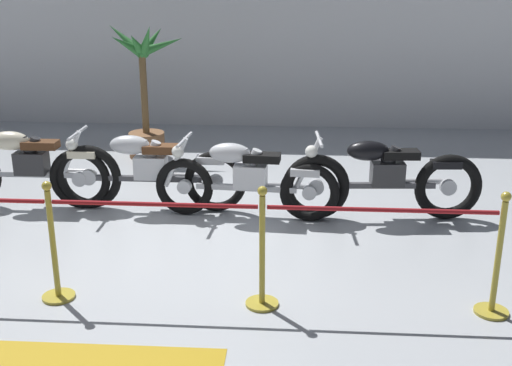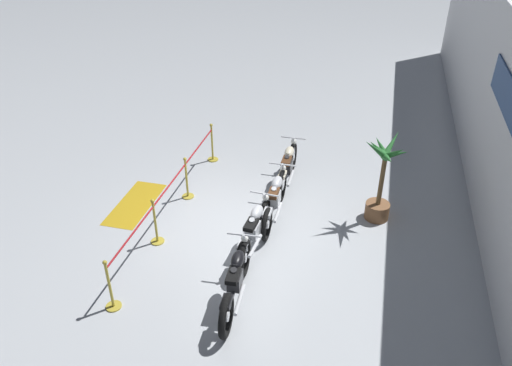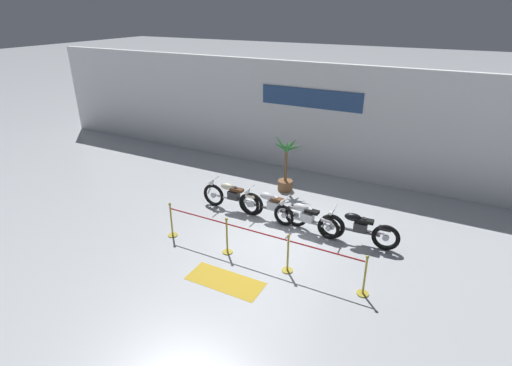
{
  "view_description": "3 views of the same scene",
  "coord_description": "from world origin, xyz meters",
  "px_view_note": "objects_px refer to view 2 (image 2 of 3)",
  "views": [
    {
      "loc": [
        1.17,
        -6.2,
        2.69
      ],
      "look_at": [
        0.72,
        0.26,
        0.51
      ],
      "focal_mm": 45.0,
      "sensor_mm": 36.0,
      "label": 1
    },
    {
      "loc": [
        8.26,
        2.56,
        6.46
      ],
      "look_at": [
        -0.62,
        0.29,
        0.79
      ],
      "focal_mm": 35.0,
      "sensor_mm": 36.0,
      "label": 2
    },
    {
      "loc": [
        4.01,
        -9.05,
        6.07
      ],
      "look_at": [
        -1.43,
        1.3,
        0.85
      ],
      "focal_mm": 28.0,
      "sensor_mm": 36.0,
      "label": 3
    }
  ],
  "objects_px": {
    "motorcycle_silver_2": "(254,230)",
    "stanchion_mid_left": "(187,184)",
    "stanchion_far_right": "(111,292)",
    "motorcycle_silver_1": "(275,199)",
    "stanchion_far_left": "(190,167)",
    "potted_palm_left_of_row": "(381,182)",
    "motorcycle_cream_0": "(288,167)",
    "stanchion_mid_right": "(156,228)",
    "floor_banner": "(135,204)",
    "motorcycle_black_3": "(236,281)"
  },
  "relations": [
    {
      "from": "stanchion_mid_right",
      "to": "motorcycle_cream_0",
      "type": "bearing_deg",
      "value": 143.16
    },
    {
      "from": "potted_palm_left_of_row",
      "to": "floor_banner",
      "type": "height_order",
      "value": "potted_palm_left_of_row"
    },
    {
      "from": "stanchion_far_right",
      "to": "stanchion_mid_right",
      "type": "bearing_deg",
      "value": 180.0
    },
    {
      "from": "motorcycle_silver_1",
      "to": "motorcycle_black_3",
      "type": "distance_m",
      "value": 2.68
    },
    {
      "from": "motorcycle_silver_1",
      "to": "stanchion_mid_left",
      "type": "bearing_deg",
      "value": -97.32
    },
    {
      "from": "motorcycle_silver_2",
      "to": "stanchion_far_left",
      "type": "bearing_deg",
      "value": -130.29
    },
    {
      "from": "motorcycle_silver_1",
      "to": "stanchion_mid_left",
      "type": "height_order",
      "value": "stanchion_mid_left"
    },
    {
      "from": "motorcycle_cream_0",
      "to": "motorcycle_silver_2",
      "type": "bearing_deg",
      "value": -3.75
    },
    {
      "from": "motorcycle_black_3",
      "to": "potted_palm_left_of_row",
      "type": "distance_m",
      "value": 3.95
    },
    {
      "from": "stanchion_far_right",
      "to": "floor_banner",
      "type": "bearing_deg",
      "value": -160.58
    },
    {
      "from": "floor_banner",
      "to": "motorcycle_silver_1",
      "type": "bearing_deg",
      "value": 95.24
    },
    {
      "from": "stanchion_far_left",
      "to": "stanchion_far_right",
      "type": "height_order",
      "value": "same"
    },
    {
      "from": "motorcycle_silver_1",
      "to": "stanchion_far_left",
      "type": "relative_size",
      "value": 0.41
    },
    {
      "from": "motorcycle_cream_0",
      "to": "stanchion_mid_right",
      "type": "xyz_separation_m",
      "value": [
        2.87,
        -2.15,
        -0.13
      ]
    },
    {
      "from": "motorcycle_cream_0",
      "to": "stanchion_mid_left",
      "type": "relative_size",
      "value": 2.08
    },
    {
      "from": "stanchion_far_right",
      "to": "stanchion_far_left",
      "type": "bearing_deg",
      "value": -180.0
    },
    {
      "from": "motorcycle_silver_2",
      "to": "floor_banner",
      "type": "height_order",
      "value": "motorcycle_silver_2"
    },
    {
      "from": "motorcycle_black_3",
      "to": "stanchion_mid_right",
      "type": "distance_m",
      "value": 2.38
    },
    {
      "from": "motorcycle_cream_0",
      "to": "stanchion_mid_right",
      "type": "relative_size",
      "value": 2.08
    },
    {
      "from": "motorcycle_silver_2",
      "to": "stanchion_mid_left",
      "type": "height_order",
      "value": "stanchion_mid_left"
    },
    {
      "from": "motorcycle_silver_2",
      "to": "stanchion_mid_left",
      "type": "xyz_separation_m",
      "value": [
        -1.44,
        -1.99,
        -0.1
      ]
    },
    {
      "from": "motorcycle_silver_1",
      "to": "stanchion_mid_left",
      "type": "distance_m",
      "value": 2.18
    },
    {
      "from": "motorcycle_silver_2",
      "to": "stanchion_mid_right",
      "type": "height_order",
      "value": "stanchion_mid_right"
    },
    {
      "from": "motorcycle_silver_1",
      "to": "stanchion_far_left",
      "type": "height_order",
      "value": "stanchion_far_left"
    },
    {
      "from": "motorcycle_silver_1",
      "to": "stanchion_far_left",
      "type": "bearing_deg",
      "value": -103.6
    },
    {
      "from": "stanchion_mid_left",
      "to": "stanchion_far_right",
      "type": "height_order",
      "value": "same"
    },
    {
      "from": "motorcycle_silver_1",
      "to": "stanchion_far_right",
      "type": "bearing_deg",
      "value": -32.69
    },
    {
      "from": "stanchion_far_right",
      "to": "motorcycle_silver_2",
      "type": "bearing_deg",
      "value": 137.9
    },
    {
      "from": "stanchion_mid_left",
      "to": "floor_banner",
      "type": "relative_size",
      "value": 0.56
    },
    {
      "from": "stanchion_far_left",
      "to": "stanchion_mid_left",
      "type": "distance_m",
      "value": 0.39
    },
    {
      "from": "motorcycle_black_3",
      "to": "motorcycle_cream_0",
      "type": "bearing_deg",
      "value": 178.51
    },
    {
      "from": "motorcycle_black_3",
      "to": "stanchion_far_right",
      "type": "xyz_separation_m",
      "value": [
        0.68,
        -2.05,
        -0.11
      ]
    },
    {
      "from": "potted_palm_left_of_row",
      "to": "motorcycle_cream_0",
      "type": "bearing_deg",
      "value": -112.2
    },
    {
      "from": "stanchion_mid_right",
      "to": "potted_palm_left_of_row",
      "type": "bearing_deg",
      "value": 114.55
    },
    {
      "from": "stanchion_far_left",
      "to": "stanchion_far_right",
      "type": "distance_m",
      "value": 3.89
    },
    {
      "from": "motorcycle_silver_1",
      "to": "motorcycle_silver_2",
      "type": "relative_size",
      "value": 1.11
    },
    {
      "from": "floor_banner",
      "to": "stanchion_mid_right",
      "type": "bearing_deg",
      "value": 42.49
    },
    {
      "from": "motorcycle_cream_0",
      "to": "stanchion_far_left",
      "type": "bearing_deg",
      "value": -67.77
    },
    {
      "from": "stanchion_mid_right",
      "to": "stanchion_mid_left",
      "type": "bearing_deg",
      "value": 180.0
    },
    {
      "from": "motorcycle_cream_0",
      "to": "floor_banner",
      "type": "xyz_separation_m",
      "value": [
        1.71,
        -3.23,
        -0.48
      ]
    },
    {
      "from": "stanchion_far_left",
      "to": "stanchion_mid_right",
      "type": "relative_size",
      "value": 5.29
    },
    {
      "from": "stanchion_far_right",
      "to": "floor_banner",
      "type": "height_order",
      "value": "stanchion_far_right"
    },
    {
      "from": "motorcycle_silver_2",
      "to": "potted_palm_left_of_row",
      "type": "relative_size",
      "value": 1.03
    },
    {
      "from": "stanchion_mid_left",
      "to": "stanchion_far_right",
      "type": "bearing_deg",
      "value": 0.0
    },
    {
      "from": "stanchion_far_left",
      "to": "stanchion_mid_left",
      "type": "height_order",
      "value": "same"
    },
    {
      "from": "motorcycle_cream_0",
      "to": "motorcycle_silver_1",
      "type": "bearing_deg",
      "value": 0.08
    },
    {
      "from": "motorcycle_silver_2",
      "to": "stanchion_far_left",
      "type": "xyz_separation_m",
      "value": [
        -1.68,
        -1.99,
        0.21
      ]
    },
    {
      "from": "motorcycle_black_3",
      "to": "stanchion_far_left",
      "type": "xyz_separation_m",
      "value": [
        -3.2,
        -2.05,
        0.19
      ]
    },
    {
      "from": "motorcycle_silver_2",
      "to": "stanchion_mid_left",
      "type": "bearing_deg",
      "value": -125.93
    },
    {
      "from": "stanchion_mid_left",
      "to": "stanchion_far_right",
      "type": "xyz_separation_m",
      "value": [
        3.64,
        0.0,
        0.0
      ]
    }
  ]
}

